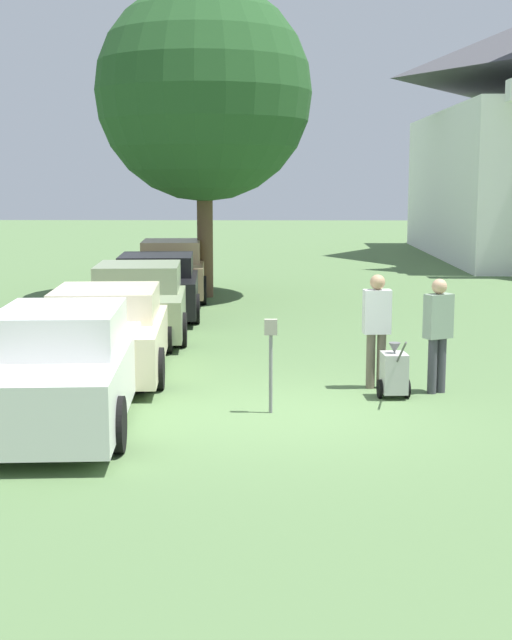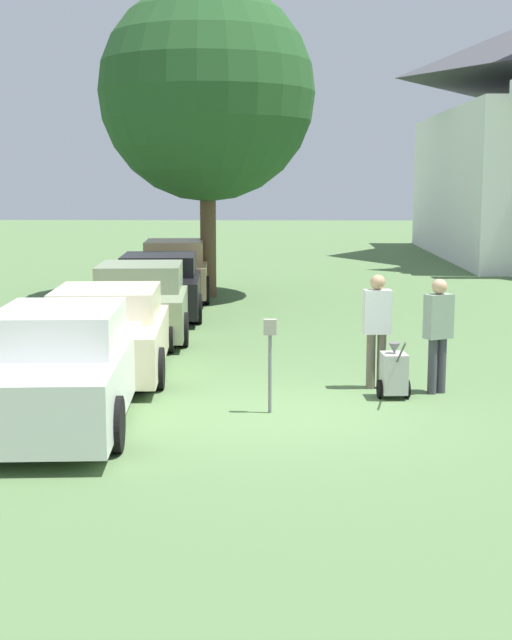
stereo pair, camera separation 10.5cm
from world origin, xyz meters
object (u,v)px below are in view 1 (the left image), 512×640
Objects in this scene: parked_car_cream at (108,332)px; parked_car_tan at (172,271)px; parked_car_sage at (139,302)px; equipment_cart at (394,373)px; person_worker at (377,323)px; person_supervisor at (438,328)px; parking_meter at (271,348)px; parked_car_black at (157,286)px; parked_car_white at (64,368)px.

parked_car_tan reaches higher than parked_car_cream.
equipment_cart is (4.65, -5.43, -0.32)m from parked_car_sage.
parked_car_cream is 4.90× the size of equipment_cart.
parked_car_cream is 4.62m from person_worker.
person_worker is (4.45, -1.21, 0.36)m from parked_car_cream.
parked_car_tan is 2.74× the size of person_supervisor.
parked_car_cream is 2.77× the size of person_supervisor.
parked_car_black is at bearing 106.93° from parking_meter.
parked_car_sage is 6.55m from person_worker.
parked_car_sage is at bearing 113.85° from parking_meter.
parked_car_white reaches higher than parked_car_black.
parked_car_white is at bearing -94.00° from parked_car_sage.
equipment_cart is (4.65, 1.35, -0.34)m from parked_car_white.
parked_car_black is 9.52m from equipment_cart.
parked_car_sage is (0.00, 3.58, 0.03)m from parked_car_cream.
parked_car_black is 1.02× the size of parked_car_tan.
person_worker reaches higher than person_supervisor.
parked_car_black is 9.63m from parking_meter.
parked_car_white is 3.19m from parked_car_cream.
parking_meter is at bearing -77.07° from parked_car_black.
parking_meter reaches higher than equipment_cart.
person_worker is 0.95m from person_supervisor.
person_worker is at bearing 103.29° from equipment_cart.
parked_car_black is (-0.00, 6.45, 0.02)m from parked_car_cream.
parked_car_white is 4.88m from person_worker.
parking_meter is at bearing -81.21° from parked_car_tan.
person_worker is (4.45, -4.80, 0.33)m from parked_car_sage.
parking_meter is at bearing -48.53° from parked_car_cream.
parked_car_sage is 2.87m from parked_car_black.
person_supervisor is at bearing 21.27° from equipment_cart.
parked_car_black is 2.75× the size of person_worker.
parked_car_white reaches higher than parking_meter.
parked_car_white is 6.78m from parked_car_sage.
equipment_cart is (4.65, -11.44, -0.36)m from parked_car_tan.
parked_car_black is (-0.00, 2.87, -0.01)m from parked_car_sage.
parked_car_tan is at bearing 86.00° from parked_car_cream.
person_worker is (4.45, -10.80, 0.29)m from parked_car_tan.
parked_car_sage reaches higher than parking_meter.
equipment_cart is (1.85, 0.91, -0.55)m from parking_meter.
parked_car_white is 4.85m from equipment_cart.
person_supervisor is (2.55, 1.24, 0.08)m from parking_meter.
person_worker is (4.45, -7.66, 0.34)m from parked_car_black.
parked_car_black is 3.71× the size of parking_meter.
parked_car_black is 2.80× the size of person_supervisor.
person_worker reaches higher than parked_car_cream.
parked_car_tan is 12.35m from equipment_cart.
parked_car_tan is 12.33m from person_supervisor.
person_supervisor reaches higher than parked_car_tan.
parked_car_tan is 3.63× the size of parking_meter.
parked_car_black reaches higher than parked_car_cream.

